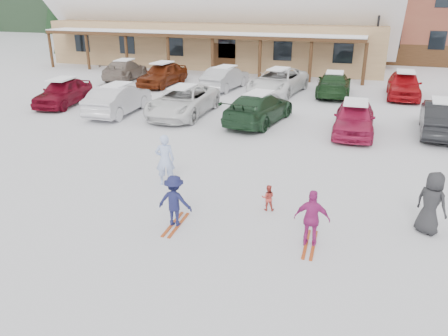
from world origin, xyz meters
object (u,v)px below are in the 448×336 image
(parked_car_2, at_px, (183,101))
(parked_car_8, at_px, (163,74))
(parked_car_7, at_px, (125,70))
(parked_car_12, at_px, (404,85))
(parked_car_4, at_px, (354,118))
(bystander_dark, at_px, (431,203))
(day_lodge, at_px, (221,17))
(parked_car_10, at_px, (278,81))
(toddler_red, at_px, (268,198))
(parked_car_5, at_px, (442,118))
(child_navy, at_px, (175,201))
(parked_car_0, at_px, (63,92))
(adult_skier, at_px, (165,160))
(lamp_post, at_px, (378,26))
(parked_car_3, at_px, (259,108))
(parked_car_11, at_px, (334,84))
(child_magenta, at_px, (312,219))
(parked_car_9, at_px, (225,78))
(parked_car_1, at_px, (118,99))

(parked_car_2, xyz_separation_m, parked_car_8, (-4.42, 6.76, 0.04))
(parked_car_7, distance_m, parked_car_12, 18.81)
(parked_car_4, xyz_separation_m, parked_car_8, (-12.79, 7.37, 0.05))
(parked_car_7, bearing_deg, bystander_dark, 130.56)
(day_lodge, bearing_deg, parked_car_10, -56.44)
(toddler_red, distance_m, parked_car_5, 10.95)
(child_navy, relative_size, bystander_dark, 0.85)
(child_navy, xyz_separation_m, parked_car_0, (-11.50, 10.52, 0.02))
(adult_skier, distance_m, parked_car_7, 19.60)
(toddler_red, xyz_separation_m, parked_car_0, (-13.62, 8.88, 0.35))
(adult_skier, bearing_deg, parked_car_10, -115.71)
(parked_car_5, distance_m, parked_car_7, 21.38)
(lamp_post, relative_size, parked_car_5, 1.43)
(lamp_post, bearing_deg, adult_skier, -104.62)
(parked_car_3, distance_m, parked_car_10, 6.85)
(child_navy, xyz_separation_m, parked_car_4, (4.02, 9.98, 0.01))
(day_lodge, distance_m, parked_car_0, 18.87)
(parked_car_11, bearing_deg, parked_car_8, -0.27)
(adult_skier, bearing_deg, parked_car_4, -149.27)
(parked_car_7, height_order, parked_car_11, parked_car_11)
(parked_car_10, bearing_deg, parked_car_2, -109.17)
(lamp_post, relative_size, parked_car_7, 1.36)
(day_lodge, xyz_separation_m, parked_car_3, (8.20, -18.44, -3.22))
(bystander_dark, height_order, parked_car_2, bystander_dark)
(parked_car_7, distance_m, parked_car_8, 3.84)
(child_magenta, bearing_deg, parked_car_7, -51.20)
(lamp_post, distance_m, parked_car_12, 7.64)
(parked_car_2, height_order, parked_car_7, parked_car_2)
(lamp_post, bearing_deg, parked_car_11, -105.89)
(toddler_red, xyz_separation_m, child_navy, (-2.13, -1.64, 0.32))
(toddler_red, relative_size, child_navy, 0.54)
(toddler_red, xyz_separation_m, parked_car_9, (-6.53, 15.89, 0.34))
(parked_car_11, bearing_deg, day_lodge, -47.80)
(lamp_post, height_order, parked_car_8, lamp_post)
(parked_car_3, distance_m, parked_car_9, 8.14)
(lamp_post, height_order, parked_car_0, lamp_post)
(parked_car_8, height_order, parked_car_10, parked_car_8)
(day_lodge, relative_size, child_navy, 20.56)
(parked_car_3, bearing_deg, parked_car_1, 14.34)
(lamp_post, distance_m, parked_car_9, 12.24)
(child_magenta, xyz_separation_m, parked_car_3, (-3.92, 10.33, -0.01))
(parked_car_8, distance_m, parked_car_9, 4.37)
(day_lodge, distance_m, parked_car_12, 18.53)
(day_lodge, distance_m, parked_car_7, 11.42)
(toddler_red, distance_m, parked_car_11, 16.18)
(parked_car_5, xyz_separation_m, parked_car_8, (-16.39, 6.24, 0.02))
(lamp_post, height_order, parked_car_1, lamp_post)
(parked_car_2, relative_size, parked_car_3, 1.06)
(parked_car_12, bearing_deg, bystander_dark, -90.00)
(lamp_post, bearing_deg, parked_car_1, -128.16)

